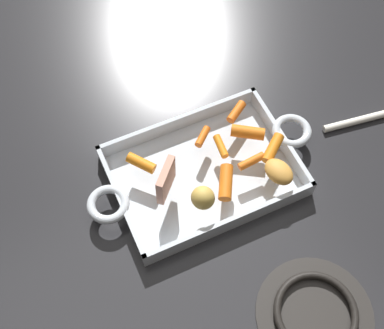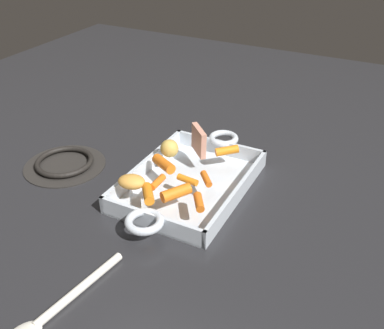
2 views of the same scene
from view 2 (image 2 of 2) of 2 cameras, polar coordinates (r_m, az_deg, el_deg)
name	(u,v)px [view 2 (image 2 of 2)]	position (r m, az deg, el deg)	size (l,w,h in m)	color
ground_plane	(190,188)	(1.03, -0.30, -2.98)	(2.21, 2.21, 0.00)	#232326
roasting_dish	(190,182)	(1.02, -0.31, -2.32)	(0.46, 0.25, 0.05)	silver
roast_slice_thick	(199,141)	(1.06, 0.88, 3.08)	(0.01, 0.07, 0.07)	tan
baby_carrot_northwest	(157,182)	(0.95, -4.45, -2.27)	(0.02, 0.02, 0.05)	orange
baby_carrot_southwest	(164,164)	(1.01, -3.66, 0.08)	(0.02, 0.02, 0.07)	orange
baby_carrot_long	(199,202)	(0.89, 0.88, -4.84)	(0.02, 0.02, 0.05)	orange
baby_carrot_southeast	(206,179)	(0.96, 1.83, -1.85)	(0.01, 0.01, 0.04)	orange
baby_carrot_center_right	(227,151)	(1.06, 4.50, 1.80)	(0.02, 0.02, 0.05)	orange
baby_carrot_short	(176,193)	(0.91, -2.06, -3.64)	(0.02, 0.02, 0.06)	orange
baby_carrot_center_left	(148,194)	(0.92, -5.66, -3.74)	(0.02, 0.02, 0.06)	orange
baby_carrot_northeast	(188,180)	(0.96, -0.57, -1.98)	(0.01, 0.01, 0.05)	orange
potato_whole	(132,182)	(0.95, -7.75, -2.21)	(0.06, 0.04, 0.03)	gold
potato_halved	(169,148)	(1.05, -2.92, 2.07)	(0.04, 0.04, 0.04)	gold
stove_burner_rear	(65,163)	(1.15, -16.03, 0.17)	(0.20, 0.20, 0.02)	#282623
serving_spoon	(52,312)	(0.79, -17.50, -17.60)	(0.26, 0.07, 0.02)	white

